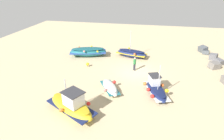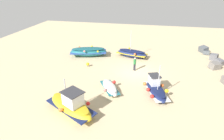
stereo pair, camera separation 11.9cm
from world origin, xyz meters
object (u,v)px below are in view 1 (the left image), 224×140
(fishing_boat_2, at_px, (88,52))
(fishing_boat_3, at_px, (110,87))
(fishing_boat_4, at_px, (71,106))
(fishing_boat_1, at_px, (132,53))
(fishing_boat_0, at_px, (156,89))
(mooring_buoy_0, at_px, (88,64))
(person_walking, at_px, (135,63))

(fishing_boat_2, bearing_deg, fishing_boat_3, 105.66)
(fishing_boat_3, xyz_separation_m, fishing_boat_4, (4.06, -2.34, 0.39))
(fishing_boat_1, height_order, fishing_boat_2, fishing_boat_1)
(fishing_boat_2, bearing_deg, fishing_boat_0, 124.14)
(fishing_boat_4, distance_m, mooring_buoy_0, 9.26)
(fishing_boat_3, distance_m, mooring_buoy_0, 6.44)
(fishing_boat_2, xyz_separation_m, mooring_buoy_0, (3.58, 1.08, -0.31))
(mooring_buoy_0, bearing_deg, person_walking, 91.17)
(fishing_boat_1, relative_size, fishing_boat_3, 1.40)
(fishing_boat_4, bearing_deg, mooring_buoy_0, 129.22)
(person_walking, bearing_deg, fishing_boat_4, -176.14)
(fishing_boat_3, height_order, person_walking, person_walking)
(fishing_boat_1, bearing_deg, person_walking, -65.05)
(fishing_boat_3, xyz_separation_m, mooring_buoy_0, (-5.04, -4.01, -0.01))
(fishing_boat_1, bearing_deg, fishing_boat_0, -55.67)
(fishing_boat_1, distance_m, fishing_boat_4, 13.98)
(person_walking, bearing_deg, mooring_buoy_0, 119.92)
(fishing_boat_2, height_order, fishing_boat_3, fishing_boat_2)
(mooring_buoy_0, bearing_deg, fishing_boat_3, 38.51)
(fishing_boat_1, relative_size, fishing_boat_2, 0.83)
(fishing_boat_0, xyz_separation_m, mooring_buoy_0, (-4.73, -8.48, -0.22))
(fishing_boat_2, height_order, person_walking, person_walking)
(fishing_boat_0, height_order, person_walking, fishing_boat_0)
(fishing_boat_3, height_order, fishing_boat_4, fishing_boat_4)
(fishing_boat_0, xyz_separation_m, person_walking, (-4.85, -2.54, 0.41))
(fishing_boat_1, relative_size, fishing_boat_4, 0.92)
(fishing_boat_4, bearing_deg, fishing_boat_0, 61.52)
(fishing_boat_2, distance_m, person_walking, 7.83)
(fishing_boat_0, distance_m, fishing_boat_4, 8.10)
(fishing_boat_4, distance_m, person_walking, 10.17)
(fishing_boat_3, bearing_deg, fishing_boat_0, 62.51)
(fishing_boat_0, bearing_deg, fishing_boat_3, 73.49)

